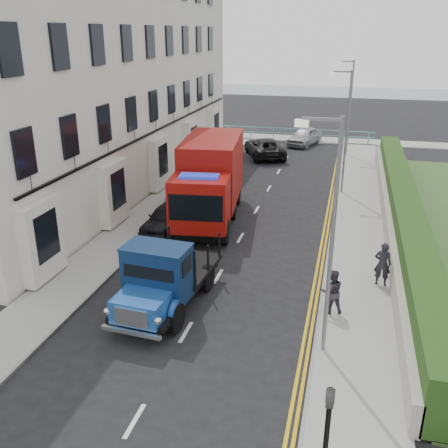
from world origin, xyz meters
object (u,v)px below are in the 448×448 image
Objects in this scene: lamp_mid at (345,126)px; red_lorry at (210,179)px; lamp_far at (349,102)px; parked_car_front at (167,217)px; lamp_near at (328,228)px; bedford_lorry at (160,283)px; pedestrian_east_near at (383,264)px.

lamp_mid reaches higher than red_lorry.
lamp_far is 1.85× the size of parked_car_front.
lamp_near reaches higher than bedford_lorry.
lamp_mid is 11.91m from pedestrian_east_near.
lamp_near reaches higher than pedestrian_east_near.
red_lorry reaches higher than parked_car_front.
lamp_far is 0.88× the size of red_lorry.
lamp_mid is 1.85× the size of parked_car_front.
lamp_mid is at bearing -72.73° from pedestrian_east_near.
lamp_near and lamp_mid have the same top height.
lamp_near is 1.00× the size of lamp_mid.
pedestrian_east_near is at bearing 31.35° from bedford_lorry.
lamp_mid is at bearing 50.14° from parked_car_front.
pedestrian_east_near is at bearing 67.50° from lamp_near.
bedford_lorry is 8.17m from pedestrian_east_near.
bedford_lorry is (-5.34, -25.09, -2.84)m from lamp_far.
lamp_near is at bearing 75.17° from pedestrian_east_near.
lamp_far is (0.00, 10.00, 0.00)m from lamp_mid.
red_lorry is 2.92m from parked_car_front.
bedford_lorry is at bearing 34.84° from pedestrian_east_near.
bedford_lorry is (-5.34, 0.91, -2.84)m from lamp_near.
lamp_mid is 8.80m from red_lorry.
lamp_mid is 1.29× the size of bedford_lorry.
lamp_near is 1.00× the size of lamp_far.
lamp_near is 6.12m from bedford_lorry.
lamp_near is 16.00m from lamp_mid.
parked_car_front is (-7.78, -17.91, -3.35)m from lamp_far.
red_lorry reaches higher than bedford_lorry.
red_lorry is at bearing -136.21° from lamp_mid.
lamp_far reaches higher than bedford_lorry.
pedestrian_east_near is at bearing -80.39° from lamp_mid.
red_lorry is 4.68× the size of pedestrian_east_near.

